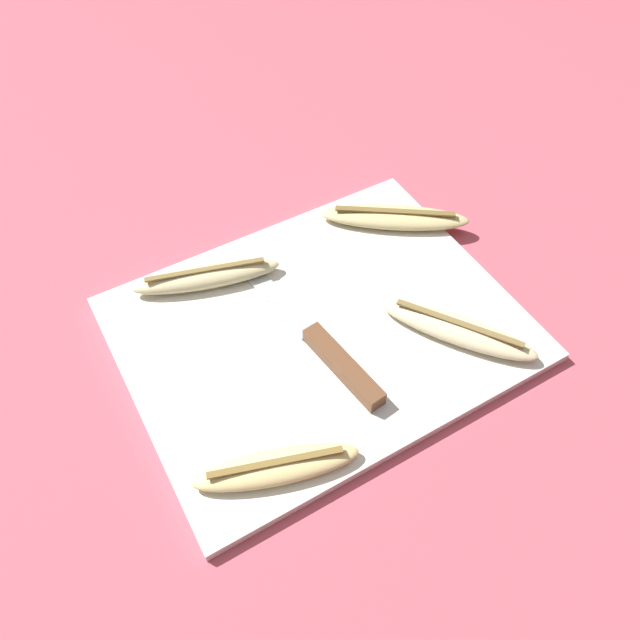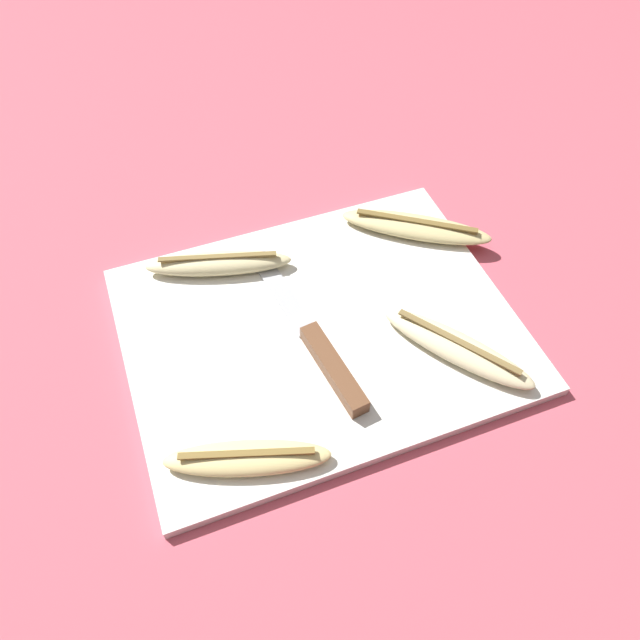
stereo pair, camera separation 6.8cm
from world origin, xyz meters
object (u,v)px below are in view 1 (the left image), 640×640
(knife, at_px, (329,352))
(banana_cream_curved, at_px, (457,329))
(banana_golden_short, at_px, (276,467))
(banana_soft_right, at_px, (206,276))
(banana_spotted_left, at_px, (394,217))

(knife, relative_size, banana_cream_curved, 1.53)
(banana_golden_short, relative_size, banana_soft_right, 0.93)
(knife, distance_m, banana_spotted_left, 0.22)
(knife, height_order, banana_soft_right, banana_soft_right)
(banana_spotted_left, height_order, banana_golden_short, same)
(banana_golden_short, height_order, banana_soft_right, banana_soft_right)
(knife, bearing_deg, banana_cream_curved, -25.93)
(banana_spotted_left, xyz_separation_m, banana_cream_curved, (-0.04, -0.18, 0.00))
(banana_cream_curved, relative_size, banana_golden_short, 1.03)
(banana_cream_curved, distance_m, banana_soft_right, 0.29)
(banana_golden_short, bearing_deg, banana_spotted_left, 38.06)
(banana_spotted_left, bearing_deg, banana_golden_short, -141.94)
(banana_cream_curved, bearing_deg, banana_spotted_left, 77.16)
(banana_soft_right, bearing_deg, knife, -66.63)
(banana_golden_short, bearing_deg, banana_cream_curved, 9.79)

